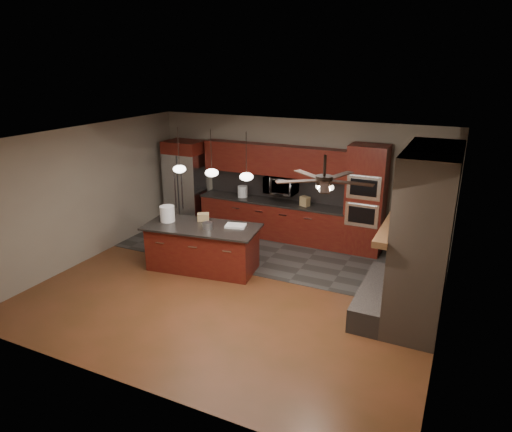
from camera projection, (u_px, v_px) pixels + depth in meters
The scene contains 22 objects.
ground at pixel (238, 288), 8.50m from camera, with size 7.00×7.00×0.00m, color brown.
ceiling at pixel (235, 138), 7.60m from camera, with size 7.00×6.00×0.02m, color white.
back_wall at pixel (296, 179), 10.62m from camera, with size 7.00×0.02×2.80m, color gray.
right_wall at pixel (449, 250), 6.64m from camera, with size 0.02×6.00×2.80m, color gray.
left_wall at pixel (87, 194), 9.47m from camera, with size 0.02×6.00×2.80m, color gray.
slate_tile_patch at pixel (275, 253), 10.04m from camera, with size 7.00×2.40×0.01m, color #373431.
fireplace_column at pixel (419, 242), 7.20m from camera, with size 1.30×2.10×2.80m.
back_cabinetry at pixel (273, 201), 10.76m from camera, with size 3.59×0.64×2.20m.
oven_tower at pixel (366, 200), 9.74m from camera, with size 0.80×0.63×2.38m.
microwave at pixel (281, 185), 10.55m from camera, with size 0.73×0.41×0.50m, color silver.
refrigerator at pixel (186, 183), 11.54m from camera, with size 0.93×0.75×2.16m.
kitchen_island at pixel (203, 247), 9.16m from camera, with size 2.39×1.33×0.92m.
white_bucket at pixel (167, 214), 9.24m from camera, with size 0.30×0.30×0.32m, color white.
paint_can at pixel (208, 226), 8.85m from camera, with size 0.19×0.19×0.13m, color #B4B5B9.
paint_tray at pixel (236, 226), 8.97m from camera, with size 0.39×0.27×0.04m, color white.
cardboard_box at pixel (203, 217), 9.31m from camera, with size 0.23×0.17×0.15m, color #A58655.
counter_bucket at pixel (243, 191), 10.99m from camera, with size 0.24×0.24×0.27m, color silver.
counter_box at pixel (305, 201), 10.30m from camera, with size 0.20×0.15×0.22m, color #957A4D.
pendant_left at pixel (179, 169), 9.14m from camera, with size 0.26×0.26×0.92m.
pendant_center at pixel (212, 172), 8.83m from camera, with size 0.26×0.26×0.92m.
pendant_right at pixel (246, 176), 8.53m from camera, with size 0.26×0.26×0.92m.
ceiling_fan at pixel (324, 180), 6.30m from camera, with size 1.27×1.33×0.41m.
Camera 1 is at (3.56, -6.74, 4.00)m, focal length 32.00 mm.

